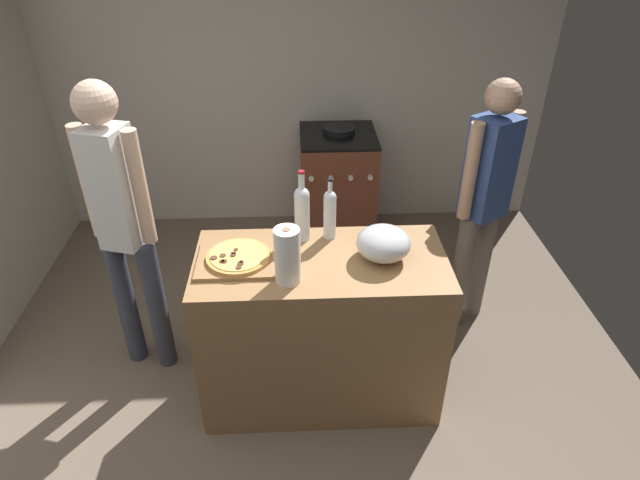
{
  "coord_description": "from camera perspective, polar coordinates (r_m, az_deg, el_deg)",
  "views": [
    {
      "loc": [
        0.11,
        -1.48,
        2.44
      ],
      "look_at": [
        0.21,
        0.79,
        0.96
      ],
      "focal_mm": 30.34,
      "sensor_mm": 36.0,
      "label": 1
    }
  ],
  "objects": [
    {
      "name": "cutting_board",
      "position": [
        2.67,
        -8.58,
        -2.09
      ],
      "size": [
        0.4,
        0.32,
        0.02
      ],
      "primitive_type": "cube",
      "color": "#9E7247",
      "rests_on": "counter"
    },
    {
      "name": "mixing_bowl",
      "position": [
        2.64,
        6.71,
        -0.36
      ],
      "size": [
        0.27,
        0.27,
        0.16
      ],
      "color": "#B2B2B7",
      "rests_on": "counter"
    },
    {
      "name": "person_in_red",
      "position": [
        3.33,
        16.99,
        4.62
      ],
      "size": [
        0.35,
        0.29,
        1.61
      ],
      "color": "slate",
      "rests_on": "ground_plane"
    },
    {
      "name": "counter",
      "position": [
        2.94,
        0.09,
        -9.34
      ],
      "size": [
        1.25,
        0.6,
        0.91
      ],
      "primitive_type": "cube",
      "color": "#9E7247",
      "rests_on": "ground_plane"
    },
    {
      "name": "person_in_stripes",
      "position": [
        2.99,
        -20.16,
        1.96
      ],
      "size": [
        0.35,
        0.24,
        1.72
      ],
      "color": "#383D4C",
      "rests_on": "ground_plane"
    },
    {
      "name": "pizza",
      "position": [
        2.65,
        -8.64,
        -1.73
      ],
      "size": [
        0.31,
        0.31,
        0.03
      ],
      "color": "tan",
      "rests_on": "cutting_board"
    },
    {
      "name": "ground_plane",
      "position": [
        3.73,
        -3.67,
        -8.07
      ],
      "size": [
        4.21,
        3.27,
        0.02
      ],
      "primitive_type": "cube",
      "color": "#6B5B4C"
    },
    {
      "name": "stove",
      "position": [
        4.29,
        1.83,
        5.53
      ],
      "size": [
        0.57,
        0.6,
        0.94
      ],
      "color": "brown",
      "rests_on": "ground_plane"
    },
    {
      "name": "paper_towel_roll",
      "position": [
        2.44,
        -3.46,
        -1.67
      ],
      "size": [
        0.12,
        0.12,
        0.28
      ],
      "color": "white",
      "rests_on": "counter"
    },
    {
      "name": "wine_bottle_amber",
      "position": [
        2.76,
        1.04,
        2.97
      ],
      "size": [
        0.07,
        0.07,
        0.34
      ],
      "color": "silver",
      "rests_on": "counter"
    },
    {
      "name": "wine_bottle_clear",
      "position": [
        2.73,
        -1.91,
        3.13
      ],
      "size": [
        0.08,
        0.08,
        0.39
      ],
      "color": "silver",
      "rests_on": "counter"
    },
    {
      "name": "kitchen_wall_rear",
      "position": [
        4.35,
        -4.17,
        17.79
      ],
      "size": [
        4.21,
        0.1,
        2.6
      ],
      "primitive_type": "cube",
      "color": "#BCB7AD",
      "rests_on": "ground_plane"
    }
  ]
}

